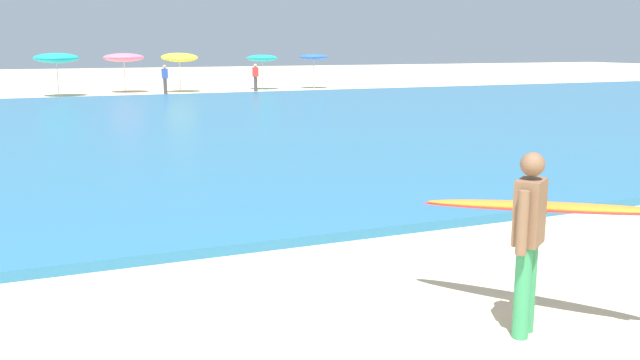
{
  "coord_description": "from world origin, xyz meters",
  "views": [
    {
      "loc": [
        -1.61,
        -3.37,
        2.67
      ],
      "look_at": [
        1.52,
        3.94,
        1.1
      ],
      "focal_mm": 38.56,
      "sensor_mm": 36.0,
      "label": 1
    }
  ],
  "objects": [
    {
      "name": "sea",
      "position": [
        0.0,
        18.88,
        0.07
      ],
      "size": [
        120.0,
        28.0,
        0.14
      ],
      "primitive_type": "cube",
      "color": "teal",
      "rests_on": "ground"
    },
    {
      "name": "beach_umbrella_6",
      "position": [
        14.95,
        36.31,
        1.91
      ],
      "size": [
        1.76,
        1.77,
        2.12
      ],
      "color": "beige",
      "rests_on": "ground"
    },
    {
      "name": "beach_umbrella_4",
      "position": [
        6.59,
        36.01,
        1.96
      ],
      "size": [
        2.07,
        2.1,
        2.28
      ],
      "color": "beige",
      "rests_on": "ground"
    },
    {
      "name": "beach_umbrella_5",
      "position": [
        11.65,
        36.44,
        1.87
      ],
      "size": [
        1.87,
        1.87,
        2.08
      ],
      "color": "beige",
      "rests_on": "ground"
    },
    {
      "name": "beachgoer_near_row_left",
      "position": [
        10.8,
        35.16,
        0.84
      ],
      "size": [
        0.32,
        0.2,
        1.58
      ],
      "color": "#383842",
      "rests_on": "ground"
    },
    {
      "name": "beachgoer_near_row_mid",
      "position": [
        5.54,
        35.02,
        0.84
      ],
      "size": [
        0.32,
        0.2,
        1.58
      ],
      "color": "#383842",
      "rests_on": "ground"
    },
    {
      "name": "beach_umbrella_2",
      "position": [
        0.02,
        35.24,
        1.99
      ],
      "size": [
        2.27,
        2.27,
        2.26
      ],
      "color": "beige",
      "rests_on": "ground"
    },
    {
      "name": "surfer_with_board",
      "position": [
        2.71,
        1.57,
        1.03
      ],
      "size": [
        1.68,
        2.2,
        1.73
      ],
      "color": "#338E56",
      "rests_on": "ground"
    },
    {
      "name": "beach_umbrella_3",
      "position": [
        3.65,
        36.95,
        1.96
      ],
      "size": [
        2.23,
        2.24,
        2.21
      ],
      "color": "beige",
      "rests_on": "ground"
    }
  ]
}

